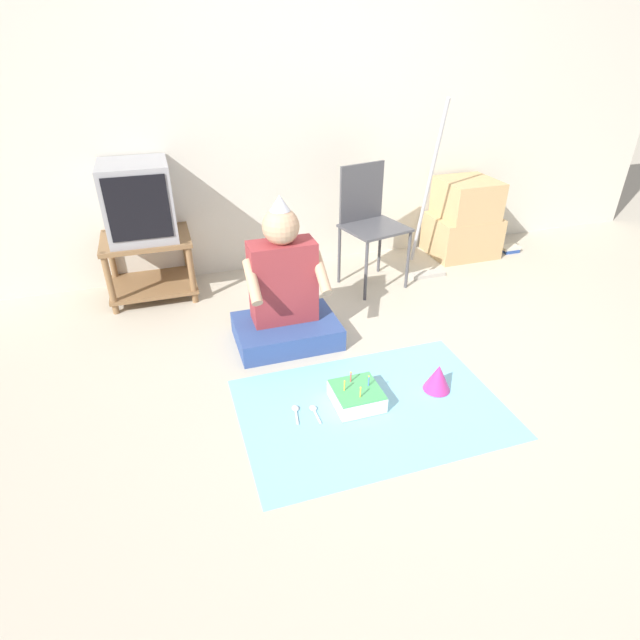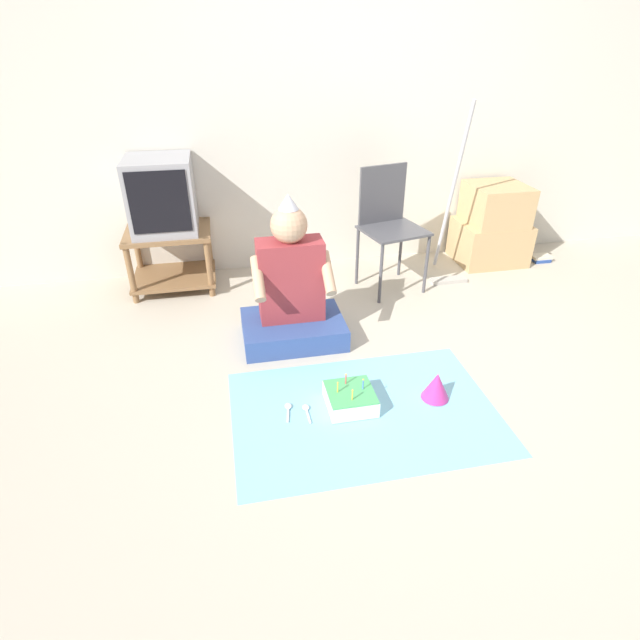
{
  "view_description": "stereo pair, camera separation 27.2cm",
  "coord_description": "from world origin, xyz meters",
  "px_view_note": "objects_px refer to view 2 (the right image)",
  "views": [
    {
      "loc": [
        -1.23,
        -1.87,
        1.73
      ],
      "look_at": [
        -0.5,
        0.36,
        0.35
      ],
      "focal_mm": 28.0,
      "sensor_mm": 36.0,
      "label": 1
    },
    {
      "loc": [
        -0.97,
        -1.94,
        1.73
      ],
      "look_at": [
        -0.5,
        0.36,
        0.35
      ],
      "focal_mm": 28.0,
      "sensor_mm": 36.0,
      "label": 2
    }
  ],
  "objects_px": {
    "tv": "(162,195)",
    "dust_mop": "(451,230)",
    "book_pile": "(540,258)",
    "birthday_cake": "(350,398)",
    "folding_chair": "(388,219)",
    "party_hat_blue": "(436,385)",
    "person_seated": "(292,295)",
    "cardboard_box_stack": "(492,226)"
  },
  "relations": [
    {
      "from": "folding_chair",
      "to": "book_pile",
      "type": "bearing_deg",
      "value": 6.24
    },
    {
      "from": "tv",
      "to": "party_hat_blue",
      "type": "xyz_separation_m",
      "value": [
        1.43,
        -1.67,
        -0.63
      ]
    },
    {
      "from": "book_pile",
      "to": "dust_mop",
      "type": "bearing_deg",
      "value": -170.9
    },
    {
      "from": "book_pile",
      "to": "cardboard_box_stack",
      "type": "bearing_deg",
      "value": 167.45
    },
    {
      "from": "book_pile",
      "to": "person_seated",
      "type": "height_order",
      "value": "person_seated"
    },
    {
      "from": "cardboard_box_stack",
      "to": "book_pile",
      "type": "distance_m",
      "value": 0.54
    },
    {
      "from": "folding_chair",
      "to": "cardboard_box_stack",
      "type": "xyz_separation_m",
      "value": [
        1.0,
        0.26,
        -0.22
      ]
    },
    {
      "from": "birthday_cake",
      "to": "party_hat_blue",
      "type": "xyz_separation_m",
      "value": [
        0.46,
        -0.02,
        0.03
      ]
    },
    {
      "from": "person_seated",
      "to": "party_hat_blue",
      "type": "height_order",
      "value": "person_seated"
    },
    {
      "from": "tv",
      "to": "dust_mop",
      "type": "distance_m",
      "value": 2.14
    },
    {
      "from": "dust_mop",
      "to": "cardboard_box_stack",
      "type": "bearing_deg",
      "value": 26.99
    },
    {
      "from": "folding_chair",
      "to": "tv",
      "type": "bearing_deg",
      "value": 170.09
    },
    {
      "from": "book_pile",
      "to": "person_seated",
      "type": "relative_size",
      "value": 0.18
    },
    {
      "from": "cardboard_box_stack",
      "to": "person_seated",
      "type": "distance_m",
      "value": 2.02
    },
    {
      "from": "tv",
      "to": "dust_mop",
      "type": "xyz_separation_m",
      "value": [
        2.1,
        -0.27,
        -0.31
      ]
    },
    {
      "from": "person_seated",
      "to": "birthday_cake",
      "type": "distance_m",
      "value": 0.8
    },
    {
      "from": "book_pile",
      "to": "folding_chair",
      "type": "bearing_deg",
      "value": -173.76
    },
    {
      "from": "cardboard_box_stack",
      "to": "dust_mop",
      "type": "bearing_deg",
      "value": -153.01
    },
    {
      "from": "party_hat_blue",
      "to": "tv",
      "type": "bearing_deg",
      "value": 130.53
    },
    {
      "from": "folding_chair",
      "to": "birthday_cake",
      "type": "distance_m",
      "value": 1.58
    },
    {
      "from": "person_seated",
      "to": "party_hat_blue",
      "type": "xyz_separation_m",
      "value": [
        0.66,
        -0.76,
        -0.22
      ]
    },
    {
      "from": "tv",
      "to": "person_seated",
      "type": "xyz_separation_m",
      "value": [
        0.77,
        -0.91,
        -0.41
      ]
    },
    {
      "from": "tv",
      "to": "dust_mop",
      "type": "bearing_deg",
      "value": -7.34
    },
    {
      "from": "folding_chair",
      "to": "birthday_cake",
      "type": "bearing_deg",
      "value": -114.44
    },
    {
      "from": "folding_chair",
      "to": "party_hat_blue",
      "type": "bearing_deg",
      "value": -96.48
    },
    {
      "from": "folding_chair",
      "to": "birthday_cake",
      "type": "height_order",
      "value": "folding_chair"
    },
    {
      "from": "dust_mop",
      "to": "book_pile",
      "type": "bearing_deg",
      "value": 9.1
    },
    {
      "from": "dust_mop",
      "to": "party_hat_blue",
      "type": "height_order",
      "value": "dust_mop"
    },
    {
      "from": "person_seated",
      "to": "tv",
      "type": "bearing_deg",
      "value": 130.47
    },
    {
      "from": "party_hat_blue",
      "to": "cardboard_box_stack",
      "type": "bearing_deg",
      "value": 54.96
    },
    {
      "from": "folding_chair",
      "to": "person_seated",
      "type": "xyz_separation_m",
      "value": [
        -0.81,
        -0.63,
        -0.22
      ]
    },
    {
      "from": "dust_mop",
      "to": "birthday_cake",
      "type": "distance_m",
      "value": 1.82
    },
    {
      "from": "cardboard_box_stack",
      "to": "person_seated",
      "type": "height_order",
      "value": "person_seated"
    },
    {
      "from": "book_pile",
      "to": "tv",
      "type": "bearing_deg",
      "value": 177.77
    },
    {
      "from": "dust_mop",
      "to": "party_hat_blue",
      "type": "bearing_deg",
      "value": -115.4
    },
    {
      "from": "folding_chair",
      "to": "party_hat_blue",
      "type": "distance_m",
      "value": 1.47
    },
    {
      "from": "dust_mop",
      "to": "person_seated",
      "type": "relative_size",
      "value": 1.43
    },
    {
      "from": "book_pile",
      "to": "party_hat_blue",
      "type": "relative_size",
      "value": 1.08
    },
    {
      "from": "tv",
      "to": "birthday_cake",
      "type": "xyz_separation_m",
      "value": [
        0.96,
        -1.65,
        -0.66
      ]
    },
    {
      "from": "dust_mop",
      "to": "birthday_cake",
      "type": "relative_size",
      "value": 5.37
    },
    {
      "from": "tv",
      "to": "person_seated",
      "type": "bearing_deg",
      "value": -49.53
    },
    {
      "from": "party_hat_blue",
      "to": "folding_chair",
      "type": "bearing_deg",
      "value": 83.52
    }
  ]
}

